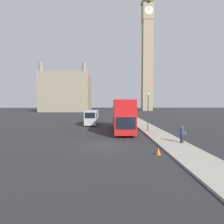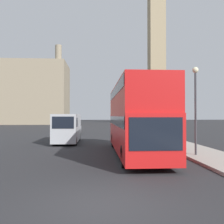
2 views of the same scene
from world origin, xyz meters
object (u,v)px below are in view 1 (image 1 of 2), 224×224
at_px(white_van, 92,117).
at_px(parked_sedan, 94,116).
at_px(clock_tower, 147,47).
at_px(street_lamp, 148,106).
at_px(red_double_decker_bus, 122,114).
at_px(pedestrian, 182,134).

xyz_separation_m(white_van, parked_sedan, (-0.48, 11.18, -0.67)).
bearing_deg(white_van, clock_tower, 69.71).
distance_m(clock_tower, street_lamp, 79.93).
bearing_deg(red_double_decker_bus, street_lamp, -19.34).
height_order(white_van, street_lamp, street_lamp).
bearing_deg(street_lamp, clock_tower, 78.16).
relative_size(red_double_decker_bus, street_lamp, 2.14).
xyz_separation_m(clock_tower, pedestrian, (-13.42, -79.23, -33.62)).
bearing_deg(clock_tower, pedestrian, -99.61).
bearing_deg(parked_sedan, white_van, -87.54).
relative_size(pedestrian, street_lamp, 0.31).
bearing_deg(red_double_decker_bus, white_van, 125.64).
relative_size(white_van, street_lamp, 1.14).
bearing_deg(clock_tower, street_lamp, -101.84).
xyz_separation_m(red_double_decker_bus, street_lamp, (3.41, -1.20, 1.18)).
distance_m(white_van, street_lamp, 12.06).
xyz_separation_m(pedestrian, street_lamp, (-1.70, 7.10, 2.65)).
distance_m(white_van, pedestrian, 18.45).
height_order(street_lamp, parked_sedan, street_lamp).
bearing_deg(pedestrian, parked_sedan, 111.88).
xyz_separation_m(clock_tower, parked_sedan, (-24.08, -52.67, -33.86)).
bearing_deg(pedestrian, clock_tower, 80.39).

